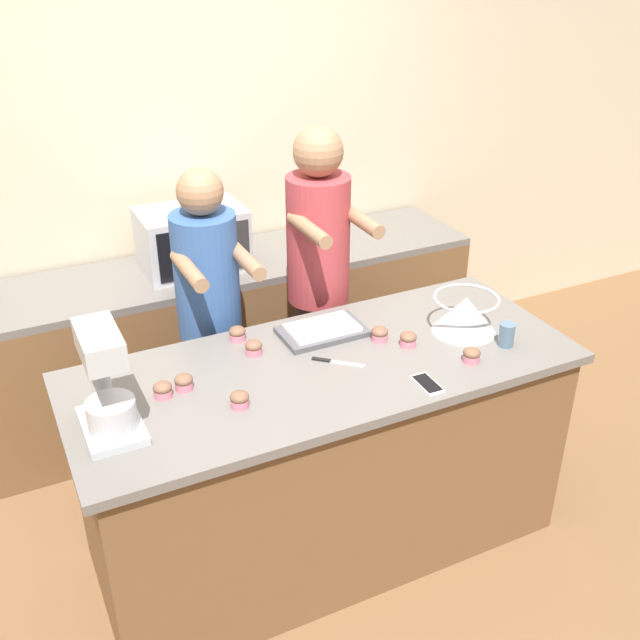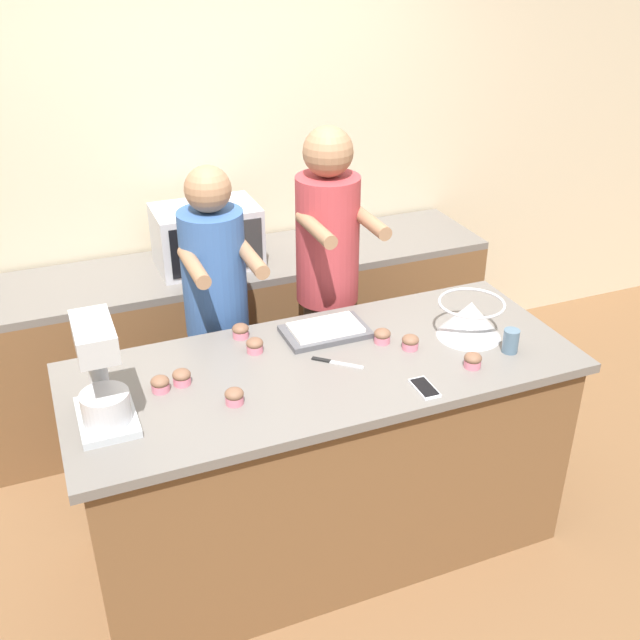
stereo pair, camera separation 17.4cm
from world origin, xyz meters
name	(u,v)px [view 2 (the right image)]	position (x,y,z in m)	size (l,w,h in m)	color
ground_plane	(323,538)	(0.00, 0.00, 0.00)	(16.00, 16.00, 0.00)	brown
back_wall	(215,161)	(0.00, 1.58, 1.35)	(10.00, 0.06, 2.70)	beige
island_counter	(324,457)	(0.00, 0.00, 0.48)	(2.07, 0.84, 0.95)	brown
back_counter	(241,333)	(0.00, 1.23, 0.45)	(2.80, 0.60, 0.90)	brown
person_left	(218,325)	(-0.27, 0.63, 0.87)	(0.31, 0.48, 1.62)	brown
person_right	(328,291)	(0.28, 0.63, 0.94)	(0.32, 0.49, 1.74)	brown
stand_mixer	(101,379)	(-0.86, -0.07, 1.13)	(0.20, 0.30, 0.40)	#B2B7BC
mixing_bowl	(470,318)	(0.66, -0.02, 1.04)	(0.28, 0.28, 0.16)	#BCBCC1
baking_tray	(325,330)	(0.10, 0.22, 0.97)	(0.36, 0.22, 0.04)	#4C4C51
microwave_oven	(207,236)	(-0.16, 1.23, 1.06)	(0.53, 0.35, 0.32)	#B7B7BC
cell_phone	(424,388)	(0.29, -0.31, 0.96)	(0.07, 0.15, 0.01)	silver
drinking_glass	(511,341)	(0.75, -0.20, 1.00)	(0.07, 0.07, 0.10)	slate
knife	(334,362)	(0.04, -0.01, 0.95)	(0.18, 0.16, 0.01)	#BCBCC1
cupcake_0	(255,345)	(-0.23, 0.20, 0.98)	(0.07, 0.07, 0.06)	#D17084
cupcake_1	(234,396)	(-0.41, -0.13, 0.98)	(0.07, 0.07, 0.06)	#D17084
cupcake_2	(241,331)	(-0.25, 0.34, 0.98)	(0.07, 0.07, 0.06)	#D17084
cupcake_3	(410,342)	(0.38, -0.02, 0.98)	(0.07, 0.07, 0.06)	#D17084
cupcake_4	(382,336)	(0.29, 0.07, 0.98)	(0.07, 0.07, 0.06)	#D17084
cupcake_5	(182,377)	(-0.56, 0.07, 0.98)	(0.07, 0.07, 0.06)	#D17084
cupcake_6	(160,384)	(-0.65, 0.06, 0.98)	(0.07, 0.07, 0.06)	#D17084
cupcake_7	(473,360)	(0.54, -0.24, 0.98)	(0.07, 0.07, 0.06)	#D17084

